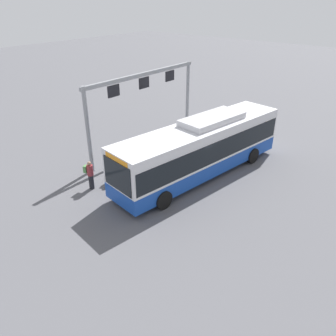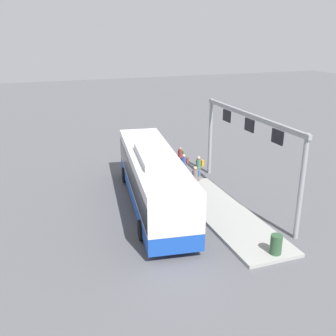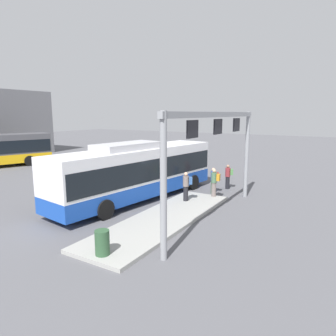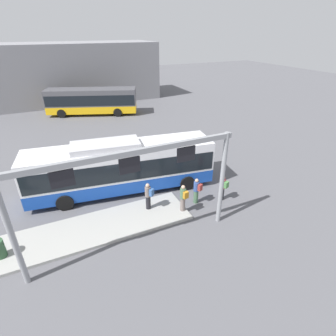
% 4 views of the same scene
% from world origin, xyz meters
% --- Properties ---
extents(ground_plane, '(120.00, 120.00, 0.00)m').
position_xyz_m(ground_plane, '(0.00, 0.00, 0.00)').
color(ground_plane, '#56565B').
extents(platform_curb, '(10.00, 2.80, 0.16)m').
position_xyz_m(platform_curb, '(-2.38, -3.24, 0.08)').
color(platform_curb, '#9E9E99').
rests_on(platform_curb, ground).
extents(bus_main, '(11.86, 4.08, 3.46)m').
position_xyz_m(bus_main, '(-0.01, 0.00, 1.81)').
color(bus_main, '#1947AD').
rests_on(bus_main, ground).
extents(person_boarding, '(0.46, 0.59, 1.67)m').
position_xyz_m(person_boarding, '(5.21, -3.71, 0.89)').
color(person_boarding, black).
rests_on(person_boarding, ground).
extents(person_waiting_near, '(0.50, 0.60, 1.67)m').
position_xyz_m(person_waiting_near, '(3.59, -3.32, 0.89)').
color(person_waiting_near, '#476B4C').
rests_on(person_waiting_near, ground).
extents(person_waiting_mid, '(0.55, 0.60, 1.67)m').
position_xyz_m(person_waiting_mid, '(0.67, -2.86, 1.05)').
color(person_waiting_mid, black).
rests_on(person_waiting_mid, platform_curb).
extents(person_waiting_far, '(0.39, 0.56, 1.67)m').
position_xyz_m(person_waiting_far, '(2.38, -3.87, 1.05)').
color(person_waiting_far, slate).
rests_on(person_waiting_far, platform_curb).
extents(platform_sign_gantry, '(10.02, 0.24, 5.20)m').
position_xyz_m(platform_sign_gantry, '(-0.99, -5.32, 3.79)').
color(platform_sign_gantry, gray).
rests_on(platform_sign_gantry, ground).
extents(trash_bin, '(0.52, 0.52, 0.90)m').
position_xyz_m(trash_bin, '(-6.87, -3.44, 0.61)').
color(trash_bin, '#2D5133').
rests_on(trash_bin, platform_curb).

